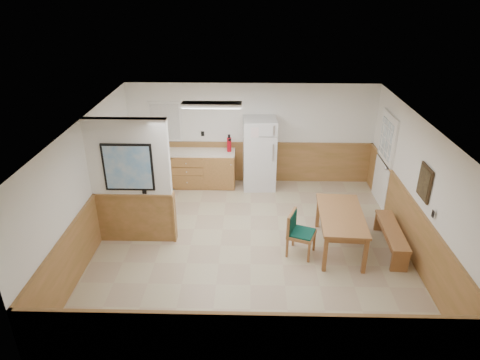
{
  "coord_description": "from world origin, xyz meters",
  "views": [
    {
      "loc": [
        -0.04,
        -6.96,
        4.74
      ],
      "look_at": [
        -0.22,
        0.4,
        1.23
      ],
      "focal_mm": 32.0,
      "sensor_mm": 36.0,
      "label": 1
    }
  ],
  "objects_px": {
    "soap_bottle": "(157,146)",
    "dining_table": "(341,218)",
    "dining_bench": "(391,234)",
    "dining_chair": "(297,230)",
    "fire_extinguisher": "(229,144)",
    "refrigerator": "(259,154)"
  },
  "relations": [
    {
      "from": "fire_extinguisher",
      "to": "soap_bottle",
      "type": "relative_size",
      "value": 1.79
    },
    {
      "from": "refrigerator",
      "to": "dining_bench",
      "type": "relative_size",
      "value": 1.18
    },
    {
      "from": "dining_chair",
      "to": "fire_extinguisher",
      "type": "xyz_separation_m",
      "value": [
        -1.39,
        2.9,
        0.59
      ]
    },
    {
      "from": "dining_bench",
      "to": "soap_bottle",
      "type": "relative_size",
      "value": 6.2
    },
    {
      "from": "dining_bench",
      "to": "fire_extinguisher",
      "type": "bearing_deg",
      "value": 142.14
    },
    {
      "from": "dining_table",
      "to": "fire_extinguisher",
      "type": "bearing_deg",
      "value": 132.5
    },
    {
      "from": "dining_chair",
      "to": "fire_extinguisher",
      "type": "bearing_deg",
      "value": 136.87
    },
    {
      "from": "dining_table",
      "to": "dining_chair",
      "type": "height_order",
      "value": "dining_chair"
    },
    {
      "from": "fire_extinguisher",
      "to": "soap_bottle",
      "type": "bearing_deg",
      "value": -164.19
    },
    {
      "from": "dining_table",
      "to": "soap_bottle",
      "type": "height_order",
      "value": "soap_bottle"
    },
    {
      "from": "refrigerator",
      "to": "dining_bench",
      "type": "bearing_deg",
      "value": -49.97
    },
    {
      "from": "dining_bench",
      "to": "soap_bottle",
      "type": "distance_m",
      "value": 5.71
    },
    {
      "from": "refrigerator",
      "to": "dining_chair",
      "type": "relative_size",
      "value": 2.06
    },
    {
      "from": "fire_extinguisher",
      "to": "soap_bottle",
      "type": "distance_m",
      "value": 1.76
    },
    {
      "from": "refrigerator",
      "to": "dining_bench",
      "type": "xyz_separation_m",
      "value": [
        2.47,
        -2.66,
        -0.54
      ]
    },
    {
      "from": "refrigerator",
      "to": "dining_bench",
      "type": "height_order",
      "value": "refrigerator"
    },
    {
      "from": "refrigerator",
      "to": "soap_bottle",
      "type": "bearing_deg",
      "value": 175.05
    },
    {
      "from": "refrigerator",
      "to": "dining_table",
      "type": "height_order",
      "value": "refrigerator"
    },
    {
      "from": "dining_bench",
      "to": "dining_chair",
      "type": "xyz_separation_m",
      "value": [
        -1.81,
        -0.15,
        0.15
      ]
    },
    {
      "from": "soap_bottle",
      "to": "dining_table",
      "type": "bearing_deg",
      "value": -34.52
    },
    {
      "from": "refrigerator",
      "to": "dining_table",
      "type": "bearing_deg",
      "value": -63.34
    },
    {
      "from": "dining_table",
      "to": "dining_bench",
      "type": "relative_size",
      "value": 1.11
    }
  ]
}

